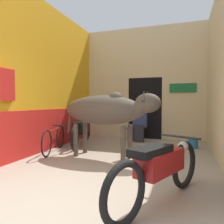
{
  "coord_description": "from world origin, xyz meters",
  "views": [
    {
      "loc": [
        1.39,
        -2.24,
        1.27
      ],
      "look_at": [
        -0.16,
        2.4,
        1.05
      ],
      "focal_mm": 35.0,
      "sensor_mm": 36.0,
      "label": 1
    }
  ],
  "objects": [
    {
      "name": "bicycle",
      "position": [
        -1.76,
        2.52,
        0.33
      ],
      "size": [
        0.55,
        1.62,
        0.65
      ],
      "color": "black",
      "rests_on": "ground_plane"
    },
    {
      "name": "motorcycle_far",
      "position": [
        -1.5,
        3.54,
        0.43
      ],
      "size": [
        0.64,
        1.95,
        0.76
      ],
      "color": "black",
      "rests_on": "ground_plane"
    },
    {
      "name": "ground_plane",
      "position": [
        0.0,
        0.0,
        0.0
      ],
      "size": [
        30.0,
        30.0,
        0.0
      ],
      "primitive_type": "plane",
      "color": "tan"
    },
    {
      "name": "plastic_stool",
      "position": [
        -0.31,
        4.8,
        0.22
      ],
      "size": [
        0.33,
        0.33,
        0.42
      ],
      "color": "#2856B2",
      "rests_on": "ground_plane"
    },
    {
      "name": "motorcycle_near",
      "position": [
        1.11,
        0.49,
        0.46
      ],
      "size": [
        0.96,
        1.94,
        0.8
      ],
      "color": "black",
      "rests_on": "ground_plane"
    },
    {
      "name": "cow",
      "position": [
        -0.3,
        2.42,
        1.09
      ],
      "size": [
        2.38,
        0.97,
        1.54
      ],
      "color": "#4C4238",
      "rests_on": "ground_plane"
    },
    {
      "name": "wall_left_shopfront",
      "position": [
        -2.14,
        2.66,
        1.87
      ],
      "size": [
        0.25,
        5.34,
        3.87
      ],
      "color": "orange",
      "rests_on": "ground_plane"
    },
    {
      "name": "shopkeeper_seated",
      "position": [
        0.01,
        4.7,
        0.61
      ],
      "size": [
        0.44,
        0.33,
        1.17
      ],
      "color": "#282833",
      "rests_on": "ground_plane"
    },
    {
      "name": "bucket",
      "position": [
        1.62,
        4.12,
        0.13
      ],
      "size": [
        0.26,
        0.26,
        0.26
      ],
      "color": "#23669E",
      "rests_on": "ground_plane"
    },
    {
      "name": "wall_back_with_doorway",
      "position": [
        0.02,
        5.6,
        1.6
      ],
      "size": [
        4.11,
        0.93,
        3.87
      ],
      "color": "beige",
      "rests_on": "ground_plane"
    }
  ]
}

